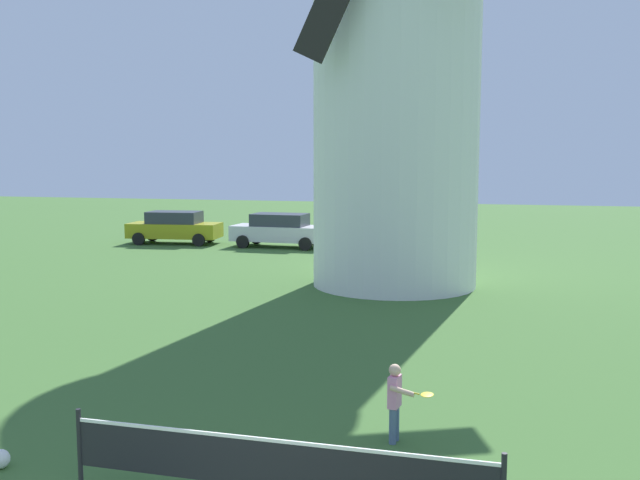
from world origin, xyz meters
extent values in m
cylinder|color=white|center=(-0.74, 17.30, 6.10)|extent=(5.23, 5.23, 12.21)
cylinder|color=black|center=(-2.20, 2.07, 0.55)|extent=(0.06, 0.06, 1.10)
cube|color=black|center=(0.27, 2.07, 0.68)|extent=(4.91, 0.01, 0.55)
cube|color=white|center=(0.27, 2.07, 0.97)|extent=(4.91, 0.02, 0.04)
cylinder|color=slate|center=(1.23, 4.74, 0.26)|extent=(0.10, 0.10, 0.52)
cylinder|color=slate|center=(1.21, 4.60, 0.26)|extent=(0.10, 0.10, 0.52)
cube|color=pink|center=(1.22, 4.67, 0.76)|extent=(0.18, 0.27, 0.47)
sphere|color=#DBB28E|center=(1.22, 4.67, 1.07)|extent=(0.17, 0.17, 0.17)
cylinder|color=#DBB28E|center=(1.25, 4.83, 0.74)|extent=(0.07, 0.07, 0.35)
cylinder|color=#DBB28E|center=(1.36, 4.50, 0.83)|extent=(0.36, 0.13, 0.13)
cylinder|color=yellow|center=(1.49, 4.48, 0.83)|extent=(0.22, 0.06, 0.04)
ellipsoid|color=yellow|center=(1.71, 4.45, 0.83)|extent=(0.21, 0.26, 0.03)
sphere|color=silver|center=(-3.70, 2.47, 0.13)|extent=(0.26, 0.26, 0.26)
cube|color=#999919|center=(-12.70, 25.67, 0.65)|extent=(4.53, 2.14, 0.70)
cube|color=#2D333D|center=(-12.70, 25.67, 1.28)|extent=(2.59, 1.74, 0.56)
cylinder|color=black|center=(-11.31, 26.67, 0.30)|extent=(0.62, 0.24, 0.60)
cylinder|color=black|center=(-11.14, 24.98, 0.30)|extent=(0.62, 0.24, 0.60)
cylinder|color=black|center=(-14.27, 26.36, 0.30)|extent=(0.62, 0.24, 0.60)
cylinder|color=black|center=(-14.10, 24.67, 0.30)|extent=(0.62, 0.24, 0.60)
cube|color=silver|center=(-7.36, 25.67, 0.65)|extent=(4.47, 1.82, 0.70)
cube|color=#2D333D|center=(-7.36, 25.67, 1.28)|extent=(2.52, 1.56, 0.56)
cylinder|color=black|center=(-5.83, 26.48, 0.30)|extent=(0.60, 0.20, 0.60)
cylinder|color=black|center=(-5.88, 24.78, 0.30)|extent=(0.60, 0.20, 0.60)
cylinder|color=black|center=(-8.84, 26.56, 0.30)|extent=(0.60, 0.20, 0.60)
cylinder|color=black|center=(-8.89, 24.86, 0.30)|extent=(0.60, 0.20, 0.60)
camera|label=1|loc=(2.67, -5.01, 4.08)|focal=39.24mm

